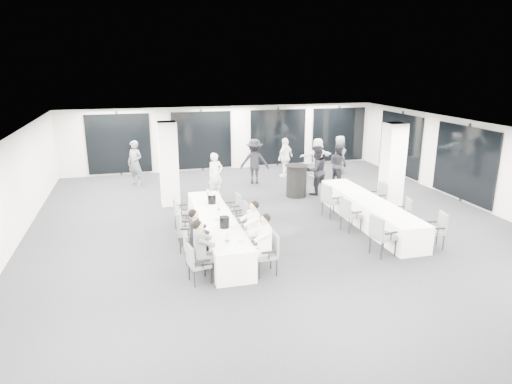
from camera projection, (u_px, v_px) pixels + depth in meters
room at (295, 172)px, 14.08m from camera, size 14.04×16.04×2.84m
column_left at (169, 164)px, 15.11m from camera, size 0.60×0.60×2.80m
column_right at (392, 166)px, 14.79m from camera, size 0.60×0.60×2.80m
banquet_table_main at (217, 230)px, 12.05m from camera, size 0.90×5.00×0.75m
banquet_table_side at (368, 212)px, 13.51m from camera, size 0.90×5.00×0.75m
cocktail_table at (296, 181)px, 16.26m from camera, size 0.82×0.82×1.14m
chair_main_left_near at (196, 261)px, 9.85m from camera, size 0.52×0.55×0.88m
chair_main_left_second at (192, 248)px, 10.56m from camera, size 0.46×0.51×0.87m
chair_main_left_mid at (186, 228)px, 11.54m from camera, size 0.62×0.65×1.04m
chair_main_left_fourth at (183, 221)px, 12.33m from camera, size 0.52×0.56×0.90m
chair_main_left_far at (179, 210)px, 13.26m from camera, size 0.49×0.54×0.89m
chair_main_right_near at (269, 251)px, 10.29m from camera, size 0.50×0.56×0.96m
chair_main_right_second at (257, 236)px, 11.22m from camera, size 0.55×0.58×0.91m
chair_main_right_mid at (250, 224)px, 11.96m from camera, size 0.50×0.55×0.96m
chair_main_right_fourth at (241, 215)px, 12.84m from camera, size 0.46×0.51×0.87m
chair_main_right_far at (235, 206)px, 13.65m from camera, size 0.48×0.52×0.86m
chair_side_left_near at (381, 233)px, 11.24m from camera, size 0.60×0.64×1.03m
chair_side_left_mid at (349, 213)px, 12.89m from camera, size 0.56×0.60×0.95m
chair_side_left_far at (330, 199)px, 14.08m from camera, size 0.62×0.65×1.03m
chair_side_right_near at (437, 228)px, 11.74m from camera, size 0.57×0.60×0.94m
chair_side_right_mid at (404, 211)px, 13.17m from camera, size 0.54×0.56×0.87m
chair_side_right_far at (379, 196)px, 14.51m from camera, size 0.52×0.57×0.97m
seated_guest_a at (203, 247)px, 9.82m from camera, size 0.50×0.38×1.44m
seated_guest_b at (198, 235)px, 10.52m from camera, size 0.50×0.38×1.44m
seated_guest_c at (262, 241)px, 10.18m from camera, size 0.50×0.38×1.44m
seated_guest_d at (251, 226)px, 11.09m from camera, size 0.50×0.38×1.44m
standing_guest_a at (215, 172)px, 16.20m from camera, size 0.80×0.73×1.78m
standing_guest_b at (316, 167)px, 16.39m from camera, size 1.08×0.80×2.02m
standing_guest_c at (254, 158)px, 17.93m from camera, size 1.42×0.95×2.00m
standing_guest_d at (285, 155)px, 18.98m from camera, size 1.24×1.15×1.86m
standing_guest_e at (340, 152)px, 19.58m from camera, size 0.56×0.90×1.85m
standing_guest_f at (317, 155)px, 19.09m from camera, size 1.77×0.92×1.83m
standing_guest_g at (135, 160)px, 17.73m from camera, size 0.92×0.90×1.97m
standing_guest_h at (338, 162)px, 17.72m from camera, size 0.82×1.02×1.83m
ice_bucket_near at (224, 222)px, 11.12m from camera, size 0.24×0.24×0.28m
ice_bucket_far at (212, 199)px, 13.01m from camera, size 0.24×0.24×0.27m
water_bottle_a at (227, 240)px, 10.06m from camera, size 0.08×0.08×0.25m
water_bottle_b at (219, 208)px, 12.26m from camera, size 0.07×0.07×0.23m
water_bottle_c at (208, 192)px, 13.79m from camera, size 0.07×0.07×0.21m
plate_a at (227, 241)px, 10.32m from camera, size 0.19×0.19×0.03m
plate_b at (241, 241)px, 10.27m from camera, size 0.19×0.19×0.03m
plate_c at (217, 220)px, 11.69m from camera, size 0.22×0.22×0.03m
wine_glass at (242, 243)px, 9.81m from camera, size 0.08×0.08×0.20m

